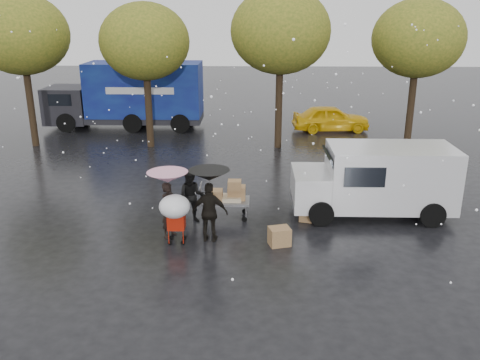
{
  "coord_description": "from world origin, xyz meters",
  "views": [
    {
      "loc": [
        1.37,
        -13.12,
        6.21
      ],
      "look_at": [
        0.98,
        1.0,
        1.41
      ],
      "focal_mm": 38.0,
      "sensor_mm": 36.0,
      "label": 1
    }
  ],
  "objects_px": {
    "person_pink": "(169,210)",
    "vendor_cart": "(228,196)",
    "shopping_cart": "(175,209)",
    "blue_truck": "(130,95)",
    "yellow_taxi": "(331,118)",
    "white_van": "(377,179)",
    "person_black": "(210,212)"
  },
  "relations": [
    {
      "from": "person_black",
      "to": "white_van",
      "type": "distance_m",
      "value": 5.47
    },
    {
      "from": "shopping_cart",
      "to": "yellow_taxi",
      "type": "distance_m",
      "value": 15.2
    },
    {
      "from": "shopping_cart",
      "to": "white_van",
      "type": "xyz_separation_m",
      "value": [
        5.96,
        2.4,
        0.1
      ]
    },
    {
      "from": "person_black",
      "to": "vendor_cart",
      "type": "xyz_separation_m",
      "value": [
        0.41,
        1.67,
        -0.13
      ]
    },
    {
      "from": "vendor_cart",
      "to": "white_van",
      "type": "relative_size",
      "value": 0.31
    },
    {
      "from": "shopping_cart",
      "to": "blue_truck",
      "type": "xyz_separation_m",
      "value": [
        -4.56,
        14.38,
        0.69
      ]
    },
    {
      "from": "vendor_cart",
      "to": "person_black",
      "type": "bearing_deg",
      "value": -103.61
    },
    {
      "from": "white_van",
      "to": "yellow_taxi",
      "type": "relative_size",
      "value": 1.23
    },
    {
      "from": "person_black",
      "to": "white_van",
      "type": "bearing_deg",
      "value": -150.61
    },
    {
      "from": "person_pink",
      "to": "vendor_cart",
      "type": "distance_m",
      "value": 2.12
    },
    {
      "from": "person_pink",
      "to": "person_black",
      "type": "xyz_separation_m",
      "value": [
        1.17,
        -0.26,
        0.05
      ]
    },
    {
      "from": "white_van",
      "to": "vendor_cart",
      "type": "bearing_deg",
      "value": -174.61
    },
    {
      "from": "person_pink",
      "to": "blue_truck",
      "type": "relative_size",
      "value": 0.19
    },
    {
      "from": "shopping_cart",
      "to": "yellow_taxi",
      "type": "xyz_separation_m",
      "value": [
        6.17,
        13.89,
        -0.38
      ]
    },
    {
      "from": "person_pink",
      "to": "white_van",
      "type": "xyz_separation_m",
      "value": [
        6.22,
        1.85,
        0.35
      ]
    },
    {
      "from": "person_pink",
      "to": "yellow_taxi",
      "type": "height_order",
      "value": "person_pink"
    },
    {
      "from": "shopping_cart",
      "to": "blue_truck",
      "type": "relative_size",
      "value": 0.18
    },
    {
      "from": "vendor_cart",
      "to": "blue_truck",
      "type": "bearing_deg",
      "value": 115.36
    },
    {
      "from": "blue_truck",
      "to": "yellow_taxi",
      "type": "bearing_deg",
      "value": -2.63
    },
    {
      "from": "yellow_taxi",
      "to": "blue_truck",
      "type": "bearing_deg",
      "value": 82.38
    },
    {
      "from": "person_black",
      "to": "yellow_taxi",
      "type": "relative_size",
      "value": 0.43
    },
    {
      "from": "white_van",
      "to": "blue_truck",
      "type": "distance_m",
      "value": 15.95
    },
    {
      "from": "person_pink",
      "to": "white_van",
      "type": "height_order",
      "value": "white_van"
    },
    {
      "from": "vendor_cart",
      "to": "shopping_cart",
      "type": "height_order",
      "value": "shopping_cart"
    },
    {
      "from": "person_pink",
      "to": "blue_truck",
      "type": "distance_m",
      "value": 14.52
    },
    {
      "from": "person_black",
      "to": "blue_truck",
      "type": "bearing_deg",
      "value": -62.07
    },
    {
      "from": "person_black",
      "to": "person_pink",
      "type": "bearing_deg",
      "value": -5.72
    },
    {
      "from": "shopping_cart",
      "to": "blue_truck",
      "type": "distance_m",
      "value": 15.1
    },
    {
      "from": "vendor_cart",
      "to": "blue_truck",
      "type": "xyz_separation_m",
      "value": [
        -5.88,
        12.42,
        1.03
      ]
    },
    {
      "from": "vendor_cart",
      "to": "person_pink",
      "type": "bearing_deg",
      "value": -138.15
    },
    {
      "from": "person_pink",
      "to": "shopping_cart",
      "type": "distance_m",
      "value": 0.66
    },
    {
      "from": "vendor_cart",
      "to": "yellow_taxi",
      "type": "distance_m",
      "value": 12.87
    }
  ]
}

